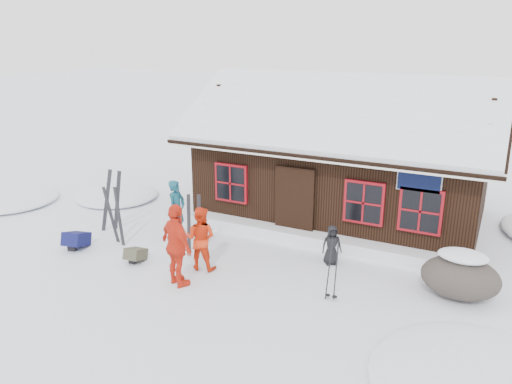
# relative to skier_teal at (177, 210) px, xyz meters

# --- Properties ---
(ground) EXTENTS (120.00, 120.00, 0.00)m
(ground) POSITION_rel_skier_teal_xyz_m (1.99, -0.96, -0.85)
(ground) COLOR white
(ground) RESTS_ON ground
(mountain_hut) EXTENTS (8.90, 6.09, 4.42)m
(mountain_hut) POSITION_rel_skier_teal_xyz_m (3.49, 4.02, 0.73)
(mountain_hut) COLOR black
(mountain_hut) RESTS_ON ground
(snow_drift) EXTENTS (7.60, 0.60, 0.35)m
(snow_drift) POSITION_rel_skier_teal_xyz_m (3.49, 1.29, -0.67)
(snow_drift) COLOR white
(snow_drift) RESTS_ON ground
(snow_mounds) EXTENTS (20.60, 13.20, 0.48)m
(snow_mounds) POSITION_rel_skier_teal_xyz_m (3.64, 0.91, -0.85)
(snow_mounds) COLOR white
(snow_mounds) RESTS_ON ground
(skier_teal) EXTENTS (0.42, 0.62, 1.69)m
(skier_teal) POSITION_rel_skier_teal_xyz_m (0.00, 0.00, 0.00)
(skier_teal) COLOR #134A5B
(skier_teal) RESTS_ON ground
(skier_orange_left) EXTENTS (0.85, 0.72, 1.57)m
(skier_orange_left) POSITION_rel_skier_teal_xyz_m (1.59, -1.26, -0.06)
(skier_orange_left) COLOR red
(skier_orange_left) RESTS_ON ground
(skier_orange_right) EXTENTS (1.23, 0.90, 1.93)m
(skier_orange_right) POSITION_rel_skier_teal_xyz_m (1.60, -2.22, 0.12)
(skier_orange_right) COLOR red
(skier_orange_right) RESTS_ON ground
(skier_crouched) EXTENTS (0.59, 0.54, 1.01)m
(skier_crouched) POSITION_rel_skier_teal_xyz_m (4.33, 0.40, -0.34)
(skier_crouched) COLOR black
(skier_crouched) RESTS_ON ground
(boulder) EXTENTS (1.65, 1.24, 0.96)m
(boulder) POSITION_rel_skier_teal_xyz_m (7.33, 0.09, -0.36)
(boulder) COLOR #443B36
(boulder) RESTS_ON ground
(ski_pair_left) EXTENTS (0.67, 0.35, 1.86)m
(ski_pair_left) POSITION_rel_skier_teal_xyz_m (-2.06, -0.28, 0.04)
(ski_pair_left) COLOR black
(ski_pair_left) RESTS_ON ground
(ski_pair_mid) EXTENTS (0.61, 0.16, 1.65)m
(ski_pair_mid) POSITION_rel_skier_teal_xyz_m (-1.32, -0.99, -0.07)
(ski_pair_mid) COLOR black
(ski_pair_mid) RESTS_ON ground
(ski_pair_right) EXTENTS (0.36, 0.20, 1.61)m
(ski_pair_right) POSITION_rel_skier_teal_xyz_m (0.87, -0.47, -0.09)
(ski_pair_right) COLOR black
(ski_pair_right) RESTS_ON ground
(ski_poles) EXTENTS (0.26, 0.13, 1.44)m
(ski_poles) POSITION_rel_skier_teal_xyz_m (4.90, -1.28, -0.17)
(ski_poles) COLOR black
(ski_poles) RESTS_ON ground
(backpack_blue) EXTENTS (0.63, 0.75, 0.36)m
(backpack_blue) POSITION_rel_skier_teal_xyz_m (-2.02, -1.77, -0.67)
(backpack_blue) COLOR #0F1243
(backpack_blue) RESTS_ON ground
(backpack_olive) EXTENTS (0.45, 0.56, 0.28)m
(backpack_olive) POSITION_rel_skier_teal_xyz_m (-0.07, -1.71, -0.70)
(backpack_olive) COLOR #41402E
(backpack_olive) RESTS_ON ground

